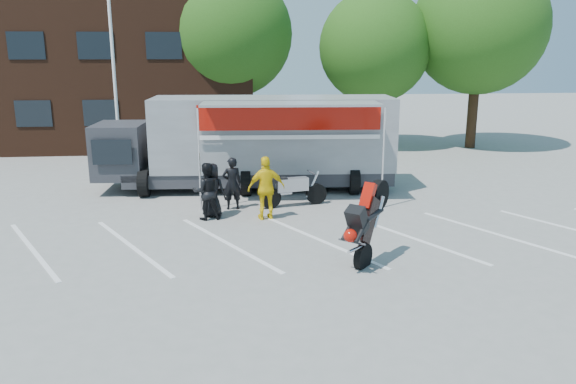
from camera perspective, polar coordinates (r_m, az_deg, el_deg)
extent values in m
plane|color=gray|center=(13.68, 3.12, -6.32)|extent=(100.00, 100.00, 0.00)
cube|color=white|center=(14.61, 2.53, -4.93)|extent=(18.09, 13.33, 0.01)
cube|color=#3F2114|center=(31.71, -20.69, 10.96)|extent=(18.00, 8.00, 7.00)
cylinder|color=white|center=(23.11, -17.27, 11.61)|extent=(0.12, 0.12, 8.00)
cylinder|color=#382314|center=(28.83, -5.70, 7.80)|extent=(0.50, 0.50, 3.24)
sphere|color=#234A12|center=(28.67, -5.90, 15.69)|extent=(6.12, 6.12, 6.12)
cylinder|color=#382314|center=(28.73, 8.53, 7.33)|extent=(0.50, 0.50, 2.88)
sphere|color=#234A12|center=(28.53, 8.80, 14.37)|extent=(5.44, 5.44, 5.44)
cylinder|color=#382314|center=(29.85, 18.22, 7.56)|extent=(0.50, 0.50, 3.42)
sphere|color=#234A12|center=(29.71, 18.86, 15.58)|extent=(6.46, 6.46, 6.46)
imported|color=black|center=(16.62, -7.72, 0.18)|extent=(0.90, 0.73, 1.60)
imported|color=black|center=(17.35, -5.71, 0.88)|extent=(0.65, 0.47, 1.63)
imported|color=black|center=(16.37, -8.29, 0.07)|extent=(0.90, 0.75, 1.67)
imported|color=yellow|center=(16.20, -2.22, 0.40)|extent=(1.15, 0.62, 1.86)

